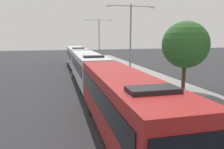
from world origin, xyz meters
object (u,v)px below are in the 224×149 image
(bus_middle, at_px, (77,56))
(roadside_tree, at_px, (185,45))
(streetlamp_mid, at_px, (131,33))
(streetlamp_far, at_px, (99,35))
(bus_second_in_line, at_px, (88,67))
(bus_lead, at_px, (123,102))
(white_suv, at_px, (217,124))

(bus_middle, bearing_deg, roadside_tree, -68.53)
(bus_middle, relative_size, roadside_tree, 1.83)
(streetlamp_mid, distance_m, roadside_tree, 8.55)
(streetlamp_mid, distance_m, streetlamp_far, 19.82)
(bus_second_in_line, height_order, bus_middle, same)
(bus_lead, bearing_deg, roadside_tree, 41.47)
(white_suv, xyz_separation_m, streetlamp_far, (1.70, 36.86, 4.07))
(bus_second_in_line, xyz_separation_m, streetlamp_mid, (5.40, 2.41, 3.54))
(bus_middle, relative_size, white_suv, 2.33)
(streetlamp_mid, bearing_deg, bus_middle, 116.44)
(white_suv, height_order, streetlamp_mid, streetlamp_mid)
(bus_middle, height_order, roadside_tree, roadside_tree)
(bus_lead, distance_m, streetlamp_far, 35.24)
(bus_middle, height_order, streetlamp_far, streetlamp_far)
(streetlamp_far, height_order, roadside_tree, streetlamp_far)
(bus_second_in_line, xyz_separation_m, streetlamp_far, (5.40, 22.23, 3.41))
(bus_middle, xyz_separation_m, white_suv, (3.70, -27.89, -0.66))
(streetlamp_mid, bearing_deg, white_suv, -95.70)
(bus_second_in_line, height_order, streetlamp_far, streetlamp_far)
(white_suv, bearing_deg, roadside_tree, 66.69)
(bus_lead, distance_m, bus_middle, 25.69)
(bus_second_in_line, height_order, streetlamp_mid, streetlamp_mid)
(streetlamp_far, xyz_separation_m, roadside_tree, (2.10, -28.03, -0.96))
(white_suv, height_order, roadside_tree, roadside_tree)
(bus_middle, bearing_deg, white_suv, -82.45)
(bus_lead, distance_m, bus_second_in_line, 12.43)
(bus_second_in_line, bearing_deg, bus_lead, -90.00)
(white_suv, bearing_deg, bus_second_in_line, 104.19)
(bus_middle, height_order, white_suv, bus_middle)
(roadside_tree, bearing_deg, streetlamp_far, 94.29)
(streetlamp_mid, relative_size, roadside_tree, 1.39)
(streetlamp_mid, height_order, roadside_tree, streetlamp_mid)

